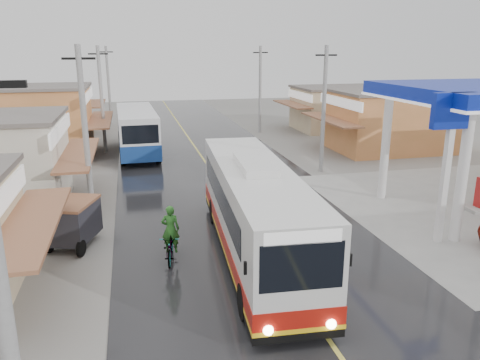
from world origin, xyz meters
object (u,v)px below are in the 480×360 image
at_px(cyclist, 171,242).
at_px(tricycle_near, 74,221).
at_px(coach_bus, 254,211).
at_px(second_bus, 137,130).

xyz_separation_m(cyclist, tricycle_near, (-3.70, 2.30, 0.34)).
height_order(coach_bus, tricycle_near, coach_bus).
xyz_separation_m(second_bus, cyclist, (0.76, -19.35, -1.06)).
xyz_separation_m(coach_bus, tricycle_near, (-6.90, 2.62, -0.77)).
height_order(second_bus, cyclist, second_bus).
distance_m(second_bus, cyclist, 19.40).
height_order(second_bus, tricycle_near, second_bus).
relative_size(second_bus, cyclist, 4.48).
distance_m(coach_bus, cyclist, 3.39).
bearing_deg(tricycle_near, coach_bus, -1.67).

